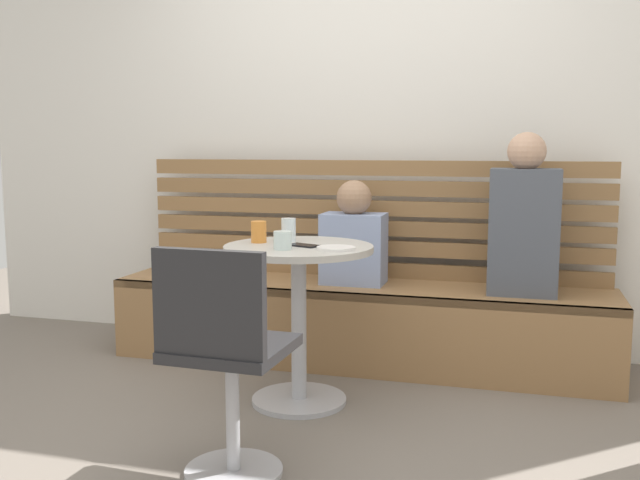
% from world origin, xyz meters
% --- Properties ---
extents(ground, '(8.00, 8.00, 0.00)m').
position_xyz_m(ground, '(0.00, 0.00, 0.00)').
color(ground, '#70665B').
extents(back_wall, '(5.20, 0.10, 2.90)m').
position_xyz_m(back_wall, '(0.00, 1.64, 1.45)').
color(back_wall, silver).
rests_on(back_wall, ground).
extents(booth_bench, '(2.70, 0.52, 0.44)m').
position_xyz_m(booth_bench, '(0.00, 1.20, 0.22)').
color(booth_bench, olive).
rests_on(booth_bench, ground).
extents(booth_backrest, '(2.65, 0.04, 0.67)m').
position_xyz_m(booth_backrest, '(0.00, 1.44, 0.78)').
color(booth_backrest, olive).
rests_on(booth_backrest, booth_bench).
extents(cafe_table, '(0.68, 0.68, 0.74)m').
position_xyz_m(cafe_table, '(-0.13, 0.53, 0.52)').
color(cafe_table, '#ADADB2').
rests_on(cafe_table, ground).
extents(white_chair, '(0.41, 0.41, 0.85)m').
position_xyz_m(white_chair, '(-0.15, -0.28, 0.46)').
color(white_chair, '#ADADB2').
rests_on(white_chair, ground).
extents(person_adult, '(0.34, 0.22, 0.82)m').
position_xyz_m(person_adult, '(0.85, 1.18, 0.81)').
color(person_adult, '#4C515B').
rests_on(person_adult, booth_bench).
extents(person_child_left, '(0.34, 0.22, 0.56)m').
position_xyz_m(person_child_left, '(-0.03, 1.22, 0.69)').
color(person_child_left, '#8C9EC6').
rests_on(person_child_left, booth_bench).
extents(cup_water_clear, '(0.07, 0.07, 0.11)m').
position_xyz_m(cup_water_clear, '(-0.21, 0.64, 0.80)').
color(cup_water_clear, white).
rests_on(cup_water_clear, cafe_table).
extents(cup_glass_short, '(0.08, 0.08, 0.08)m').
position_xyz_m(cup_glass_short, '(-0.16, 0.39, 0.78)').
color(cup_glass_short, silver).
rests_on(cup_glass_short, cafe_table).
extents(cup_tumbler_orange, '(0.07, 0.07, 0.10)m').
position_xyz_m(cup_tumbler_orange, '(-0.34, 0.57, 0.79)').
color(cup_tumbler_orange, orange).
rests_on(cup_tumbler_orange, cafe_table).
extents(plate_small, '(0.17, 0.17, 0.01)m').
position_xyz_m(plate_small, '(0.07, 0.45, 0.75)').
color(plate_small, white).
rests_on(plate_small, cafe_table).
extents(phone_on_table, '(0.16, 0.12, 0.01)m').
position_xyz_m(phone_on_table, '(-0.10, 0.51, 0.74)').
color(phone_on_table, black).
rests_on(phone_on_table, cafe_table).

